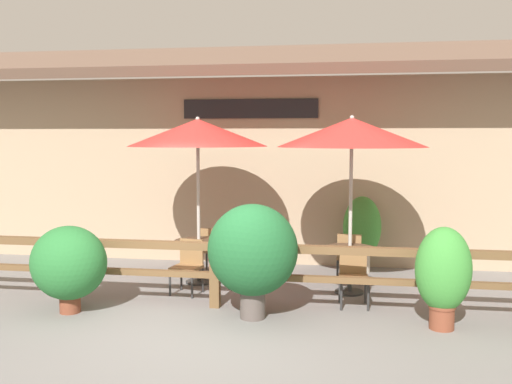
{
  "coord_description": "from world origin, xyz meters",
  "views": [
    {
      "loc": [
        1.84,
        -6.85,
        2.48
      ],
      "look_at": [
        0.55,
        1.36,
        1.66
      ],
      "focal_mm": 40.0,
      "sensor_mm": 36.0,
      "label": 1
    }
  ],
  "objects_px": {
    "chair_near_wallside": "(211,248)",
    "potted_plant_tall_tropical": "(443,272)",
    "dining_table_middle": "(350,257)",
    "chair_near_streetside": "(188,264)",
    "patio_umbrella_near": "(198,133)",
    "patio_umbrella_middle": "(352,133)",
    "potted_plant_broad_leaf": "(362,230)",
    "chair_middle_wallside": "(350,255)",
    "chair_middle_streetside": "(354,274)",
    "potted_plant_small_flowering": "(69,264)",
    "potted_plant_entrance_palm": "(253,251)",
    "dining_table_near": "(199,249)"
  },
  "relations": [
    {
      "from": "dining_table_near",
      "to": "chair_near_wallside",
      "type": "height_order",
      "value": "chair_near_wallside"
    },
    {
      "from": "potted_plant_broad_leaf",
      "to": "chair_near_streetside",
      "type": "bearing_deg",
      "value": -146.28
    },
    {
      "from": "patio_umbrella_near",
      "to": "chair_middle_streetside",
      "type": "relative_size",
      "value": 3.31
    },
    {
      "from": "chair_middle_streetside",
      "to": "potted_plant_small_flowering",
      "type": "xyz_separation_m",
      "value": [
        -3.95,
        -0.96,
        0.23
      ]
    },
    {
      "from": "chair_near_streetside",
      "to": "dining_table_middle",
      "type": "height_order",
      "value": "chair_near_streetside"
    },
    {
      "from": "dining_table_near",
      "to": "potted_plant_entrance_palm",
      "type": "distance_m",
      "value": 2.13
    },
    {
      "from": "patio_umbrella_near",
      "to": "dining_table_near",
      "type": "bearing_deg",
      "value": 0.0
    },
    {
      "from": "patio_umbrella_middle",
      "to": "dining_table_middle",
      "type": "height_order",
      "value": "patio_umbrella_middle"
    },
    {
      "from": "chair_near_wallside",
      "to": "chair_middle_streetside",
      "type": "distance_m",
      "value": 2.96
    },
    {
      "from": "chair_near_streetside",
      "to": "patio_umbrella_middle",
      "type": "xyz_separation_m",
      "value": [
        2.52,
        0.41,
        2.06
      ]
    },
    {
      "from": "chair_middle_wallside",
      "to": "patio_umbrella_near",
      "type": "bearing_deg",
      "value": 16.09
    },
    {
      "from": "chair_near_wallside",
      "to": "patio_umbrella_middle",
      "type": "distance_m",
      "value": 3.33
    },
    {
      "from": "chair_near_wallside",
      "to": "dining_table_middle",
      "type": "distance_m",
      "value": 2.62
    },
    {
      "from": "chair_middle_streetside",
      "to": "potted_plant_broad_leaf",
      "type": "distance_m",
      "value": 2.13
    },
    {
      "from": "dining_table_near",
      "to": "dining_table_middle",
      "type": "bearing_deg",
      "value": -5.62
    },
    {
      "from": "patio_umbrella_near",
      "to": "potted_plant_tall_tropical",
      "type": "bearing_deg",
      "value": -25.85
    },
    {
      "from": "potted_plant_tall_tropical",
      "to": "potted_plant_broad_leaf",
      "type": "height_order",
      "value": "potted_plant_broad_leaf"
    },
    {
      "from": "patio_umbrella_middle",
      "to": "potted_plant_entrance_palm",
      "type": "bearing_deg",
      "value": -131.58
    },
    {
      "from": "dining_table_near",
      "to": "potted_plant_tall_tropical",
      "type": "xyz_separation_m",
      "value": [
        3.68,
        -1.78,
        0.16
      ]
    },
    {
      "from": "chair_near_streetside",
      "to": "dining_table_middle",
      "type": "xyz_separation_m",
      "value": [
        2.52,
        0.41,
        0.11
      ]
    },
    {
      "from": "chair_middle_wallside",
      "to": "chair_near_streetside",
      "type": "bearing_deg",
      "value": 29.64
    },
    {
      "from": "patio_umbrella_near",
      "to": "chair_near_wallside",
      "type": "relative_size",
      "value": 3.31
    },
    {
      "from": "chair_near_wallside",
      "to": "potted_plant_tall_tropical",
      "type": "height_order",
      "value": "potted_plant_tall_tropical"
    },
    {
      "from": "potted_plant_small_flowering",
      "to": "potted_plant_entrance_palm",
      "type": "bearing_deg",
      "value": 3.34
    },
    {
      "from": "dining_table_middle",
      "to": "potted_plant_broad_leaf",
      "type": "xyz_separation_m",
      "value": [
        0.23,
        1.43,
        0.21
      ]
    },
    {
      "from": "potted_plant_small_flowering",
      "to": "potted_plant_tall_tropical",
      "type": "relative_size",
      "value": 0.93
    },
    {
      "from": "dining_table_near",
      "to": "potted_plant_entrance_palm",
      "type": "bearing_deg",
      "value": -55.15
    },
    {
      "from": "dining_table_near",
      "to": "patio_umbrella_middle",
      "type": "xyz_separation_m",
      "value": [
        2.52,
        -0.25,
        1.96
      ]
    },
    {
      "from": "patio_umbrella_middle",
      "to": "chair_middle_streetside",
      "type": "distance_m",
      "value": 2.17
    },
    {
      "from": "patio_umbrella_near",
      "to": "patio_umbrella_middle",
      "type": "bearing_deg",
      "value": -5.62
    },
    {
      "from": "dining_table_middle",
      "to": "chair_near_streetside",
      "type": "bearing_deg",
      "value": -170.84
    },
    {
      "from": "chair_near_streetside",
      "to": "chair_near_wallside",
      "type": "distance_m",
      "value": 1.31
    },
    {
      "from": "dining_table_near",
      "to": "chair_near_wallside",
      "type": "distance_m",
      "value": 0.66
    },
    {
      "from": "chair_near_streetside",
      "to": "potted_plant_broad_leaf",
      "type": "bearing_deg",
      "value": 44.67
    },
    {
      "from": "patio_umbrella_middle",
      "to": "dining_table_middle",
      "type": "relative_size",
      "value": 3.39
    },
    {
      "from": "dining_table_near",
      "to": "chair_near_wallside",
      "type": "xyz_separation_m",
      "value": [
        0.06,
        0.65,
        -0.11
      ]
    },
    {
      "from": "patio_umbrella_near",
      "to": "dining_table_middle",
      "type": "bearing_deg",
      "value": -5.62
    },
    {
      "from": "potted_plant_small_flowering",
      "to": "chair_middle_streetside",
      "type": "bearing_deg",
      "value": 13.58
    },
    {
      "from": "patio_umbrella_near",
      "to": "chair_middle_streetside",
      "type": "xyz_separation_m",
      "value": [
        2.57,
        -0.92,
        -2.06
      ]
    },
    {
      "from": "chair_near_streetside",
      "to": "potted_plant_small_flowering",
      "type": "xyz_separation_m",
      "value": [
        -1.38,
        -1.22,
        0.23
      ]
    },
    {
      "from": "patio_umbrella_near",
      "to": "dining_table_middle",
      "type": "relative_size",
      "value": 3.39
    },
    {
      "from": "patio_umbrella_near",
      "to": "potted_plant_broad_leaf",
      "type": "bearing_deg",
      "value": 23.26
    },
    {
      "from": "patio_umbrella_near",
      "to": "chair_near_wallside",
      "type": "height_order",
      "value": "patio_umbrella_near"
    },
    {
      "from": "chair_near_streetside",
      "to": "chair_middle_streetside",
      "type": "distance_m",
      "value": 2.59
    },
    {
      "from": "chair_middle_streetside",
      "to": "potted_plant_small_flowering",
      "type": "height_order",
      "value": "potted_plant_small_flowering"
    },
    {
      "from": "patio_umbrella_middle",
      "to": "potted_plant_entrance_palm",
      "type": "xyz_separation_m",
      "value": [
        -1.31,
        -1.48,
        -1.61
      ]
    },
    {
      "from": "dining_table_near",
      "to": "potted_plant_entrance_palm",
      "type": "height_order",
      "value": "potted_plant_entrance_palm"
    },
    {
      "from": "potted_plant_tall_tropical",
      "to": "potted_plant_small_flowering",
      "type": "bearing_deg",
      "value": -178.94
    },
    {
      "from": "patio_umbrella_near",
      "to": "potted_plant_entrance_palm",
      "type": "relative_size",
      "value": 1.78
    },
    {
      "from": "chair_near_wallside",
      "to": "chair_middle_streetside",
      "type": "relative_size",
      "value": 1.0
    }
  ]
}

